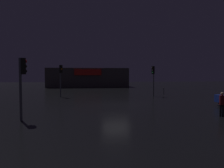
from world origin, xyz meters
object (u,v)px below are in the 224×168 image
traffic_signal_main (61,74)px  traffic_signal_opposite (153,75)px  store_building (88,77)px  pedestrian (222,102)px  traffic_signal_cross_left (22,77)px

traffic_signal_main → traffic_signal_opposite: 11.90m
traffic_signal_main → traffic_signal_opposite: bearing=-3.2°
store_building → traffic_signal_main: (-3.33, -22.55, 0.69)m
store_building → traffic_signal_main: 22.80m
traffic_signal_opposite → pedestrian: traffic_signal_opposite is taller
traffic_signal_opposite → traffic_signal_cross_left: 17.38m
store_building → traffic_signal_main: bearing=-98.4°
traffic_signal_main → pedestrian: (12.38, -13.29, -1.91)m
store_building → pedestrian: bearing=-75.8°
traffic_signal_cross_left → pedestrian: size_ratio=2.32×
store_building → pedestrian: (9.05, -35.83, -1.22)m
store_building → traffic_signal_cross_left: bearing=-96.2°
store_building → pedestrian: size_ratio=11.12×
traffic_signal_cross_left → pedestrian: 13.00m
traffic_signal_opposite → pedestrian: bearing=-87.7°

